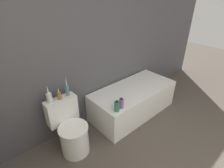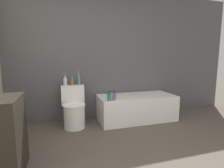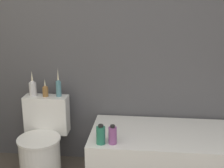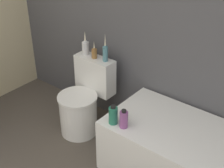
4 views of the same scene
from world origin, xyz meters
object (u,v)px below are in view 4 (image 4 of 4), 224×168
object	(u,v)px
vase_gold	(85,47)
vase_bronze	(105,52)
shampoo_bottle_short	(124,119)
toilet	(83,102)
vase_silver	(94,52)
shampoo_bottle_tall	(113,115)
bathtub	(197,162)

from	to	relation	value
vase_gold	vase_bronze	xyz separation A→B (m)	(0.25, 0.00, 0.01)
vase_gold	shampoo_bottle_short	bearing A→B (deg)	-29.09
toilet	vase_gold	distance (m)	0.56
vase_silver	shampoo_bottle_tall	world-z (taller)	vase_silver
bathtub	shampoo_bottle_short	distance (m)	0.68
vase_bronze	shampoo_bottle_short	distance (m)	0.77
vase_gold	vase_silver	distance (m)	0.13
bathtub	shampoo_bottle_tall	bearing A→B (deg)	-157.41
toilet	shampoo_bottle_short	xyz separation A→B (m)	(0.69, -0.25, 0.26)
bathtub	vase_silver	xyz separation A→B (m)	(-1.24, 0.19, 0.54)
bathtub	vase_gold	distance (m)	1.49
bathtub	toilet	size ratio (longest dim) A/B	2.07
shampoo_bottle_tall	shampoo_bottle_short	xyz separation A→B (m)	(0.10, 0.01, -0.00)
toilet	shampoo_bottle_short	bearing A→B (deg)	-20.27
vase_gold	bathtub	bearing A→B (deg)	-8.32
toilet	vase_gold	bearing A→B (deg)	122.38
vase_gold	toilet	bearing A→B (deg)	-57.62
vase_gold	vase_silver	xyz separation A→B (m)	(0.13, -0.01, -0.02)
toilet	vase_silver	xyz separation A→B (m)	(0.00, 0.19, 0.48)
bathtub	toilet	world-z (taller)	toilet
vase_bronze	vase_silver	bearing A→B (deg)	-173.54
vase_silver	vase_bronze	size ratio (longest dim) A/B	0.62
vase_gold	shampoo_bottle_tall	distance (m)	0.89
vase_gold	vase_bronze	distance (m)	0.25
bathtub	shampoo_bottle_short	xyz separation A→B (m)	(-0.55, -0.26, 0.32)
toilet	bathtub	bearing A→B (deg)	0.00
bathtub	toilet	distance (m)	1.24
vase_gold	shampoo_bottle_tall	size ratio (longest dim) A/B	1.44
toilet	shampoo_bottle_short	distance (m)	0.78
bathtub	toilet	bearing A→B (deg)	-180.00
vase_gold	shampoo_bottle_tall	world-z (taller)	vase_gold
vase_silver	toilet	bearing A→B (deg)	-90.00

